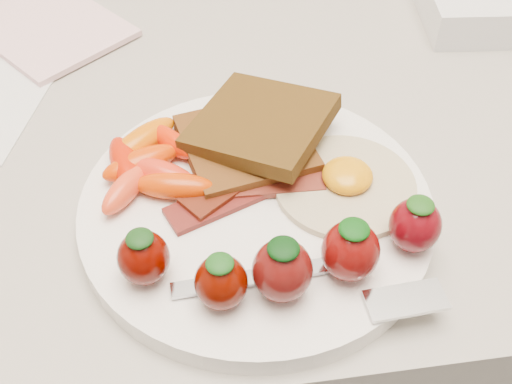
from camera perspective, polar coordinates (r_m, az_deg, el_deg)
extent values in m
cube|color=gray|center=(0.96, 0.34, -12.72)|extent=(2.00, 0.60, 0.90)
cylinder|color=white|center=(0.49, 0.00, -1.51)|extent=(0.27, 0.27, 0.02)
cube|color=black|center=(0.52, -0.92, 4.18)|extent=(0.11, 0.11, 0.01)
cube|color=black|center=(0.52, 0.43, 6.11)|extent=(0.14, 0.14, 0.02)
cylinder|color=silver|center=(0.50, 7.90, 0.59)|extent=(0.14, 0.14, 0.01)
ellipsoid|color=orange|center=(0.50, 8.13, 1.46)|extent=(0.05, 0.05, 0.02)
cube|color=#3E0908|center=(0.49, -1.94, -0.31)|extent=(0.11, 0.07, 0.00)
cube|color=#491012|center=(0.49, -0.21, 0.71)|extent=(0.11, 0.03, 0.00)
cube|color=#350A06|center=(0.50, -1.28, 1.60)|extent=(0.10, 0.09, 0.00)
ellipsoid|color=#CF3500|center=(0.51, -10.19, 2.60)|extent=(0.07, 0.04, 0.02)
ellipsoid|color=red|center=(0.50, -8.48, 1.66)|extent=(0.06, 0.05, 0.02)
ellipsoid|color=#E8401C|center=(0.49, -11.58, 0.24)|extent=(0.05, 0.06, 0.02)
ellipsoid|color=red|center=(0.52, -7.56, 4.47)|extent=(0.04, 0.05, 0.02)
ellipsoid|color=#DB6000|center=(0.53, -10.01, 4.60)|extent=(0.07, 0.06, 0.02)
ellipsoid|color=#C73400|center=(0.49, -7.22, 0.53)|extent=(0.07, 0.03, 0.02)
ellipsoid|color=#C11800|center=(0.51, -11.58, 2.50)|extent=(0.03, 0.07, 0.02)
ellipsoid|color=#490500|center=(0.43, -9.96, -5.78)|extent=(0.04, 0.04, 0.04)
ellipsoid|color=#10330E|center=(0.42, -10.31, -4.08)|extent=(0.02, 0.02, 0.01)
ellipsoid|color=#480800|center=(0.42, -3.12, -8.03)|extent=(0.04, 0.04, 0.04)
ellipsoid|color=#154611|center=(0.40, -3.24, -6.37)|extent=(0.02, 0.02, 0.01)
ellipsoid|color=#4E0B0A|center=(0.42, 2.35, -6.98)|extent=(0.04, 0.04, 0.05)
ellipsoid|color=black|center=(0.40, 2.45, -5.04)|extent=(0.02, 0.02, 0.01)
ellipsoid|color=#5C0806|center=(0.43, 8.39, -5.21)|extent=(0.04, 0.04, 0.04)
ellipsoid|color=#093E0A|center=(0.42, 8.72, -3.28)|extent=(0.02, 0.02, 0.01)
ellipsoid|color=#58050B|center=(0.46, 13.96, -2.89)|extent=(0.04, 0.04, 0.04)
ellipsoid|color=#194910|center=(0.44, 14.43, -1.13)|extent=(0.02, 0.02, 0.01)
cube|color=silver|center=(0.44, 0.79, -7.45)|extent=(0.13, 0.02, 0.00)
cube|color=silver|center=(0.44, 13.18, -9.33)|extent=(0.05, 0.03, 0.00)
cube|color=beige|center=(0.74, -18.46, 14.05)|extent=(0.21, 0.22, 0.01)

